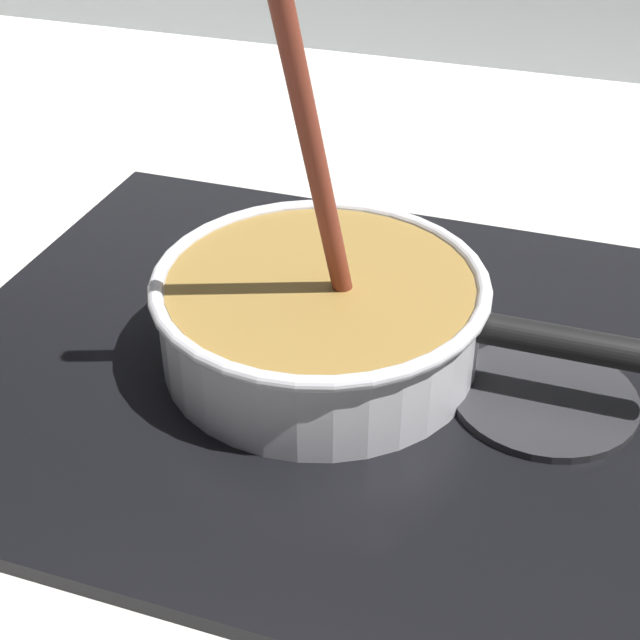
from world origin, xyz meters
TOP-DOWN VIEW (x-y plane):
  - ground at (0.00, 0.00)m, footprint 2.40×1.60m
  - hob_plate at (0.07, 0.08)m, footprint 0.56×0.48m
  - burner_ring at (0.07, 0.08)m, footprint 0.16×0.16m
  - spare_burner at (0.24, 0.08)m, footprint 0.13×0.13m
  - cooking_pan at (0.07, 0.08)m, footprint 0.37×0.24m

SIDE VIEW (x-z plane):
  - ground at x=0.00m, z-range -0.04..0.00m
  - hob_plate at x=0.07m, z-range 0.00..0.01m
  - spare_burner at x=0.24m, z-range 0.01..0.02m
  - burner_ring at x=0.07m, z-range 0.01..0.02m
  - cooking_pan at x=0.07m, z-range -0.10..0.20m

